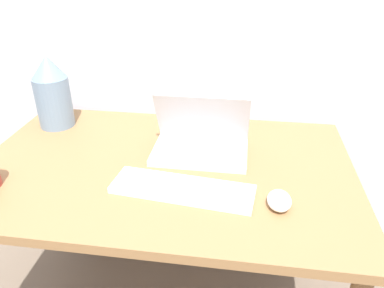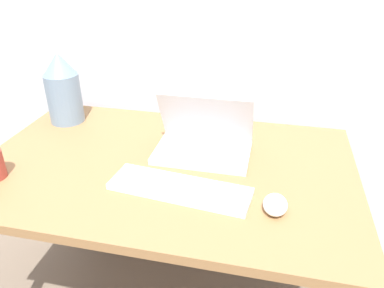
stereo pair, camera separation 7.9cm
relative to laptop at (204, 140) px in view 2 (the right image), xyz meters
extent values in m
cube|color=olive|center=(-0.11, -0.10, -0.06)|extent=(1.24, 0.79, 0.03)
cylinder|color=olive|center=(-0.67, 0.24, -0.43)|extent=(0.05, 0.05, 0.70)
cylinder|color=olive|center=(0.46, 0.24, -0.43)|extent=(0.05, 0.05, 0.70)
cube|color=silver|center=(0.00, -0.02, -0.04)|extent=(0.32, 0.22, 0.02)
cube|color=#B7B7BC|center=(0.00, -0.03, -0.03)|extent=(0.26, 0.12, 0.00)
cube|color=silver|center=(0.00, 0.04, 0.07)|extent=(0.32, 0.11, 0.20)
cube|color=black|center=(0.00, 0.05, 0.07)|extent=(0.28, 0.08, 0.17)
cube|color=white|center=(-0.02, -0.25, -0.04)|extent=(0.43, 0.17, 0.02)
cube|color=silver|center=(-0.02, -0.25, -0.03)|extent=(0.39, 0.14, 0.00)
ellipsoid|color=white|center=(0.25, -0.28, -0.03)|extent=(0.07, 0.09, 0.04)
cylinder|color=slate|center=(-0.60, 0.13, 0.05)|extent=(0.13, 0.13, 0.20)
cone|color=slate|center=(-0.60, 0.13, 0.19)|extent=(0.13, 0.13, 0.08)
camera|label=1|loc=(0.13, -1.14, 0.60)|focal=35.00mm
camera|label=2|loc=(0.21, -1.12, 0.60)|focal=35.00mm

